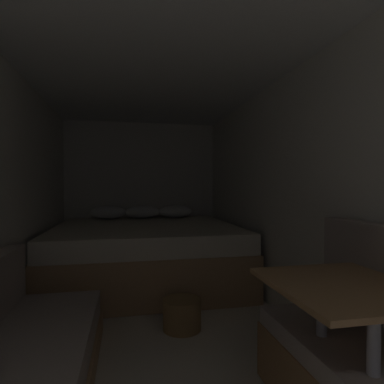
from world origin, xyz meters
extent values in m
plane|color=beige|center=(0.00, 1.74, 0.00)|extent=(7.07, 7.07, 0.00)
cube|color=silver|center=(0.00, 4.30, 1.07)|extent=(2.38, 0.05, 2.15)
cube|color=silver|center=(1.16, 1.74, 1.07)|extent=(0.05, 5.07, 2.15)
cube|color=white|center=(0.00, 1.74, 2.17)|extent=(2.38, 5.07, 0.05)
cube|color=tan|center=(0.00, 3.19, 0.24)|extent=(2.16, 2.06, 0.49)
cube|color=beige|center=(0.00, 3.19, 0.59)|extent=(2.12, 2.02, 0.21)
ellipsoid|color=white|center=(-0.49, 4.00, 0.79)|extent=(0.50, 0.34, 0.19)
ellipsoid|color=white|center=(0.49, 4.00, 0.79)|extent=(0.50, 0.34, 0.19)
ellipsoid|color=white|center=(0.00, 4.00, 0.79)|extent=(0.50, 0.34, 0.19)
cube|color=#A8998E|center=(0.84, 0.47, 0.38)|extent=(0.53, 1.28, 0.10)
cube|color=#9E7247|center=(0.72, 0.51, 0.72)|extent=(0.63, 0.68, 0.02)
cylinder|color=silver|center=(0.72, 0.68, 0.36)|extent=(0.05, 0.05, 0.71)
cylinder|color=olive|center=(0.21, 1.81, 0.12)|extent=(0.31, 0.31, 0.25)
camera|label=1|loc=(-0.24, -0.74, 1.17)|focal=29.94mm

